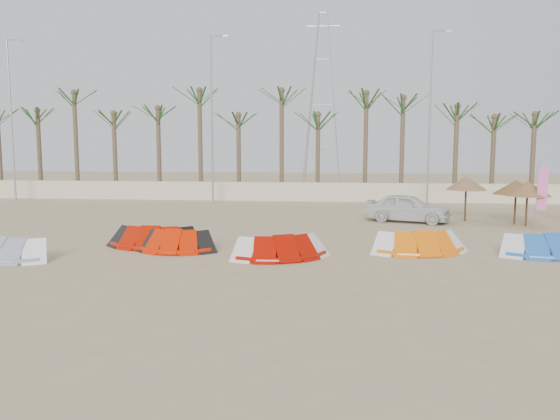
# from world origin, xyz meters

# --- Properties ---
(ground) EXTENTS (120.00, 120.00, 0.00)m
(ground) POSITION_xyz_m (0.00, 0.00, 0.00)
(ground) COLOR tan
(ground) RESTS_ON ground
(boundary_wall) EXTENTS (60.00, 0.30, 1.30)m
(boundary_wall) POSITION_xyz_m (0.00, 22.00, 0.65)
(boundary_wall) COLOR beige
(boundary_wall) RESTS_ON ground
(palm_line) EXTENTS (52.00, 4.00, 7.70)m
(palm_line) POSITION_xyz_m (0.67, 23.50, 6.44)
(palm_line) COLOR brown
(palm_line) RESTS_ON ground
(lamp_a) EXTENTS (1.25, 0.14, 11.00)m
(lamp_a) POSITION_xyz_m (-19.96, 20.00, 5.77)
(lamp_a) COLOR #A5A8AD
(lamp_a) RESTS_ON ground
(lamp_b) EXTENTS (1.25, 0.14, 11.00)m
(lamp_b) POSITION_xyz_m (-5.96, 20.00, 5.77)
(lamp_b) COLOR #A5A8AD
(lamp_b) RESTS_ON ground
(lamp_c) EXTENTS (1.25, 0.14, 11.00)m
(lamp_c) POSITION_xyz_m (8.04, 20.00, 5.77)
(lamp_c) COLOR #A5A8AD
(lamp_c) RESTS_ON ground
(pylon) EXTENTS (3.00, 3.00, 14.00)m
(pylon) POSITION_xyz_m (1.00, 28.00, 0.00)
(pylon) COLOR #A5A8AD
(pylon) RESTS_ON ground
(kite_grey) EXTENTS (3.63, 2.28, 0.90)m
(kite_grey) POSITION_xyz_m (-8.98, 1.91, 0.42)
(kite_grey) COLOR #8C93A6
(kite_grey) RESTS_ON ground
(kite_red_left) EXTENTS (3.50, 1.57, 0.90)m
(kite_red_left) POSITION_xyz_m (-4.73, 4.69, 0.42)
(kite_red_left) COLOR #AB1200
(kite_red_left) RESTS_ON ground
(kite_red_mid) EXTENTS (3.03, 1.65, 0.90)m
(kite_red_mid) POSITION_xyz_m (-3.62, 3.88, 0.42)
(kite_red_mid) COLOR red
(kite_red_mid) RESTS_ON ground
(kite_red_right) EXTENTS (3.81, 2.67, 0.90)m
(kite_red_right) POSITION_xyz_m (0.39, 3.12, 0.42)
(kite_red_right) COLOR #A10B00
(kite_red_right) RESTS_ON ground
(kite_orange) EXTENTS (3.71, 2.29, 0.90)m
(kite_orange) POSITION_xyz_m (5.29, 4.57, 0.42)
(kite_orange) COLOR orange
(kite_orange) RESTS_ON ground
(kite_blue) EXTENTS (3.69, 2.21, 0.90)m
(kite_blue) POSITION_xyz_m (9.75, 4.54, 0.42)
(kite_blue) COLOR blue
(kite_blue) RESTS_ON ground
(parasol_left) EXTENTS (2.04, 2.04, 2.31)m
(parasol_left) POSITION_xyz_m (8.83, 13.05, 1.95)
(parasol_left) COLOR #4C331E
(parasol_left) RESTS_ON ground
(parasol_mid) EXTENTS (2.16, 2.16, 2.18)m
(parasol_mid) POSITION_xyz_m (11.31, 11.44, 1.82)
(parasol_mid) COLOR #4C331E
(parasol_mid) RESTS_ON ground
(parasol_right) EXTENTS (2.17, 2.17, 2.19)m
(parasol_right) POSITION_xyz_m (10.96, 12.01, 1.84)
(parasol_right) COLOR #4C331E
(parasol_right) RESTS_ON ground
(flag_pink) EXTENTS (0.44, 0.15, 3.04)m
(flag_pink) POSITION_xyz_m (11.65, 10.64, 1.80)
(flag_pink) COLOR #A5A8AD
(flag_pink) RESTS_ON ground
(car) EXTENTS (4.54, 2.97, 1.44)m
(car) POSITION_xyz_m (5.83, 12.36, 0.72)
(car) COLOR silver
(car) RESTS_ON ground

